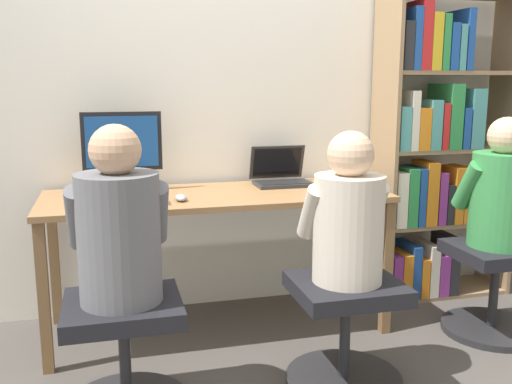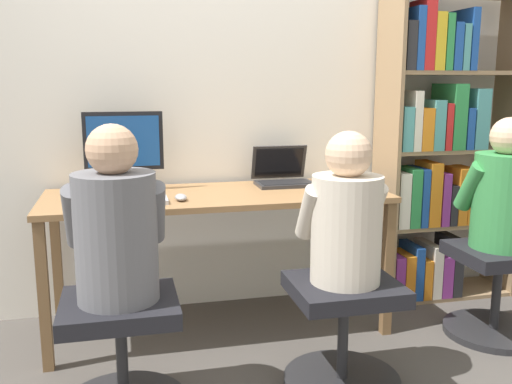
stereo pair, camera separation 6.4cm
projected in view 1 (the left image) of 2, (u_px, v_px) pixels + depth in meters
The scene contains 14 objects.
ground_plane at pixel (230, 354), 2.88m from camera, with size 14.00×14.00×0.00m, color #4C4742.
wall_back at pixel (202, 90), 3.32m from camera, with size 10.00×0.05×2.60m.
desk at pixel (216, 208), 3.06m from camera, with size 1.82×0.66×0.76m.
desktop_monitor at pixel (122, 151), 3.06m from camera, with size 0.42×0.21×0.43m.
laptop at pixel (281, 176), 3.30m from camera, with size 0.33×0.27×0.22m.
keyboard at pixel (127, 202), 2.77m from camera, with size 0.39×0.15×0.03m.
computer_mouse_by_keyboard at pixel (181, 198), 2.85m from camera, with size 0.06×0.11×0.03m.
office_chair_left at pixel (125, 352), 2.32m from camera, with size 0.53×0.53×0.49m.
office_chair_right at pixel (345, 328), 2.55m from camera, with size 0.53×0.53×0.49m.
person_at_monitor at pixel (119, 226), 2.23m from camera, with size 0.40×0.35×0.71m.
person_at_laptop at pixel (348, 217), 2.46m from camera, with size 0.37×0.32×0.66m.
bookshelf at pixel (433, 155), 3.51m from camera, with size 0.86×0.34×1.88m.
office_chair_side at pixel (494, 285), 3.08m from camera, with size 0.53×0.53×0.49m.
person_near_shelf at pixel (502, 191), 2.99m from camera, with size 0.40×0.34×0.68m.
Camera 1 is at (-0.55, -2.61, 1.35)m, focal length 40.00 mm.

